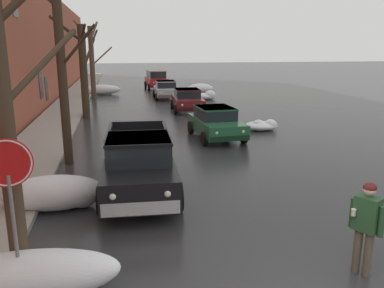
{
  "coord_description": "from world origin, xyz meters",
  "views": [
    {
      "loc": [
        -2.68,
        -4.65,
        4.05
      ],
      "look_at": [
        -0.52,
        6.46,
        1.25
      ],
      "focal_mm": 36.72,
      "sensor_mm": 36.0,
      "label": 1
    }
  ],
  "objects_px": {
    "sedan_green_parked_kerbside_close": "(216,122)",
    "sedan_maroon_parked_kerbside_mid": "(187,99)",
    "suv_red_queued_behind_truck": "(156,79)",
    "bare_tree_mid_block": "(83,68)",
    "sedan_silver_parked_far_down_block": "(166,89)",
    "bare_tree_second_along_sidewalk": "(61,50)",
    "stop_sign_at_corner": "(8,178)",
    "bare_tree_far_down_block": "(92,59)",
    "bare_tree_at_the_corner": "(1,77)",
    "pickup_truck_black_approaching_near_lane": "(139,162)",
    "pedestrian_with_coffee": "(366,221)"
  },
  "relations": [
    {
      "from": "suv_red_queued_behind_truck",
      "to": "pedestrian_with_coffee",
      "type": "distance_m",
      "value": 33.21
    },
    {
      "from": "bare_tree_far_down_block",
      "to": "bare_tree_mid_block",
      "type": "bearing_deg",
      "value": -90.28
    },
    {
      "from": "bare_tree_mid_block",
      "to": "pedestrian_with_coffee",
      "type": "xyz_separation_m",
      "value": [
        6.05,
        -17.8,
        -1.84
      ]
    },
    {
      "from": "pickup_truck_black_approaching_near_lane",
      "to": "stop_sign_at_corner",
      "type": "relative_size",
      "value": 1.98
    },
    {
      "from": "pickup_truck_black_approaching_near_lane",
      "to": "pedestrian_with_coffee",
      "type": "bearing_deg",
      "value": -53.41
    },
    {
      "from": "pickup_truck_black_approaching_near_lane",
      "to": "stop_sign_at_corner",
      "type": "bearing_deg",
      "value": -115.17
    },
    {
      "from": "bare_tree_mid_block",
      "to": "stop_sign_at_corner",
      "type": "xyz_separation_m",
      "value": [
        0.12,
        -17.49,
        -0.76
      ]
    },
    {
      "from": "stop_sign_at_corner",
      "to": "suv_red_queued_behind_truck",
      "type": "bearing_deg",
      "value": 80.33
    },
    {
      "from": "pickup_truck_black_approaching_near_lane",
      "to": "sedan_green_parked_kerbside_close",
      "type": "height_order",
      "value": "pickup_truck_black_approaching_near_lane"
    },
    {
      "from": "sedan_green_parked_kerbside_close",
      "to": "bare_tree_at_the_corner",
      "type": "bearing_deg",
      "value": -120.57
    },
    {
      "from": "suv_red_queued_behind_truck",
      "to": "pedestrian_with_coffee",
      "type": "height_order",
      "value": "suv_red_queued_behind_truck"
    },
    {
      "from": "bare_tree_second_along_sidewalk",
      "to": "sedan_green_parked_kerbside_close",
      "type": "distance_m",
      "value": 7.5
    },
    {
      "from": "suv_red_queued_behind_truck",
      "to": "pedestrian_with_coffee",
      "type": "bearing_deg",
      "value": -89.45
    },
    {
      "from": "bare_tree_second_along_sidewalk",
      "to": "bare_tree_at_the_corner",
      "type": "bearing_deg",
      "value": -89.95
    },
    {
      "from": "bare_tree_far_down_block",
      "to": "sedan_green_parked_kerbside_close",
      "type": "height_order",
      "value": "bare_tree_far_down_block"
    },
    {
      "from": "sedan_silver_parked_far_down_block",
      "to": "pedestrian_with_coffee",
      "type": "height_order",
      "value": "pedestrian_with_coffee"
    },
    {
      "from": "sedan_maroon_parked_kerbside_mid",
      "to": "sedan_silver_parked_far_down_block",
      "type": "xyz_separation_m",
      "value": [
        -0.58,
        6.55,
        -0.0
      ]
    },
    {
      "from": "bare_tree_at_the_corner",
      "to": "bare_tree_second_along_sidewalk",
      "type": "relative_size",
      "value": 0.92
    },
    {
      "from": "sedan_green_parked_kerbside_close",
      "to": "sedan_maroon_parked_kerbside_mid",
      "type": "relative_size",
      "value": 0.99
    },
    {
      "from": "bare_tree_far_down_block",
      "to": "sedan_green_parked_kerbside_close",
      "type": "bearing_deg",
      "value": -68.76
    },
    {
      "from": "bare_tree_second_along_sidewalk",
      "to": "stop_sign_at_corner",
      "type": "relative_size",
      "value": 2.72
    },
    {
      "from": "stop_sign_at_corner",
      "to": "bare_tree_mid_block",
      "type": "bearing_deg",
      "value": 90.4
    },
    {
      "from": "suv_red_queued_behind_truck",
      "to": "sedan_silver_parked_far_down_block",
      "type": "bearing_deg",
      "value": -89.98
    },
    {
      "from": "bare_tree_second_along_sidewalk",
      "to": "sedan_maroon_parked_kerbside_mid",
      "type": "relative_size",
      "value": 1.85
    },
    {
      "from": "bare_tree_mid_block",
      "to": "sedan_silver_parked_far_down_block",
      "type": "xyz_separation_m",
      "value": [
        5.73,
        7.94,
        -2.13
      ]
    },
    {
      "from": "bare_tree_second_along_sidewalk",
      "to": "suv_red_queued_behind_truck",
      "type": "xyz_separation_m",
      "value": [
        5.7,
        24.87,
        -2.96
      ]
    },
    {
      "from": "bare_tree_second_along_sidewalk",
      "to": "sedan_maroon_parked_kerbside_mid",
      "type": "bearing_deg",
      "value": 59.98
    },
    {
      "from": "bare_tree_far_down_block",
      "to": "stop_sign_at_corner",
      "type": "height_order",
      "value": "bare_tree_far_down_block"
    },
    {
      "from": "bare_tree_at_the_corner",
      "to": "pedestrian_with_coffee",
      "type": "distance_m",
      "value": 6.6
    },
    {
      "from": "bare_tree_far_down_block",
      "to": "sedan_maroon_parked_kerbside_mid",
      "type": "height_order",
      "value": "bare_tree_far_down_block"
    },
    {
      "from": "bare_tree_second_along_sidewalk",
      "to": "bare_tree_far_down_block",
      "type": "bearing_deg",
      "value": 89.96
    },
    {
      "from": "bare_tree_second_along_sidewalk",
      "to": "bare_tree_mid_block",
      "type": "xyz_separation_m",
      "value": [
        -0.03,
        9.47,
        -1.07
      ]
    },
    {
      "from": "bare_tree_second_along_sidewalk",
      "to": "stop_sign_at_corner",
      "type": "height_order",
      "value": "bare_tree_second_along_sidewalk"
    },
    {
      "from": "bare_tree_mid_block",
      "to": "sedan_silver_parked_far_down_block",
      "type": "distance_m",
      "value": 10.03
    },
    {
      "from": "sedan_silver_parked_far_down_block",
      "to": "stop_sign_at_corner",
      "type": "distance_m",
      "value": 26.08
    },
    {
      "from": "sedan_maroon_parked_kerbside_mid",
      "to": "pickup_truck_black_approaching_near_lane",
      "type": "bearing_deg",
      "value": -105.67
    },
    {
      "from": "bare_tree_far_down_block",
      "to": "suv_red_queued_behind_truck",
      "type": "height_order",
      "value": "bare_tree_far_down_block"
    },
    {
      "from": "bare_tree_second_along_sidewalk",
      "to": "bare_tree_mid_block",
      "type": "relative_size",
      "value": 1.32
    },
    {
      "from": "bare_tree_at_the_corner",
      "to": "bare_tree_far_down_block",
      "type": "height_order",
      "value": "bare_tree_at_the_corner"
    },
    {
      "from": "pickup_truck_black_approaching_near_lane",
      "to": "sedan_green_parked_kerbside_close",
      "type": "xyz_separation_m",
      "value": [
        3.84,
        6.24,
        -0.13
      ]
    },
    {
      "from": "bare_tree_at_the_corner",
      "to": "pickup_truck_black_approaching_near_lane",
      "type": "height_order",
      "value": "bare_tree_at_the_corner"
    },
    {
      "from": "sedan_maroon_parked_kerbside_mid",
      "to": "sedan_silver_parked_far_down_block",
      "type": "relative_size",
      "value": 1.03
    },
    {
      "from": "bare_tree_second_along_sidewalk",
      "to": "pedestrian_with_coffee",
      "type": "distance_m",
      "value": 10.69
    },
    {
      "from": "bare_tree_second_along_sidewalk",
      "to": "suv_red_queued_behind_truck",
      "type": "bearing_deg",
      "value": 77.1
    },
    {
      "from": "sedan_silver_parked_far_down_block",
      "to": "stop_sign_at_corner",
      "type": "bearing_deg",
      "value": -102.44
    },
    {
      "from": "pickup_truck_black_approaching_near_lane",
      "to": "stop_sign_at_corner",
      "type": "distance_m",
      "value": 5.34
    },
    {
      "from": "bare_tree_far_down_block",
      "to": "sedan_green_parked_kerbside_close",
      "type": "distance_m",
      "value": 17.08
    },
    {
      "from": "bare_tree_at_the_corner",
      "to": "sedan_silver_parked_far_down_block",
      "type": "bearing_deg",
      "value": 77.11
    },
    {
      "from": "pedestrian_with_coffee",
      "to": "stop_sign_at_corner",
      "type": "relative_size",
      "value": 0.64
    },
    {
      "from": "suv_red_queued_behind_truck",
      "to": "bare_tree_mid_block",
      "type": "bearing_deg",
      "value": -110.4
    }
  ]
}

